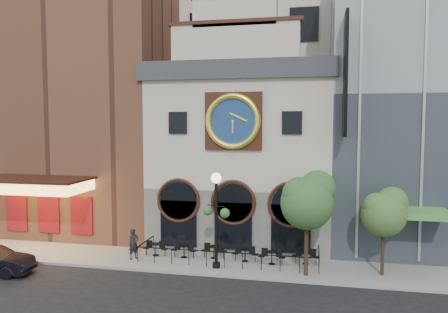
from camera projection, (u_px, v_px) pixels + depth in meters
ground at (220, 278)px, 23.84m from camera, size 120.00×120.00×0.00m
sidewalk at (229, 262)px, 26.27m from camera, size 44.00×5.00×0.15m
clock_building at (243, 148)px, 30.97m from camera, size 12.60×8.78×18.65m
theater_building at (89, 71)px, 35.26m from camera, size 14.00×15.60×25.00m
retail_building at (434, 98)px, 30.16m from camera, size 14.00×14.40×20.00m
office_tower at (264, 2)px, 41.84m from camera, size 20.00×16.00×40.00m
cafe_railing at (229, 253)px, 26.23m from camera, size 10.60×2.60×0.90m
bistro_0 at (156, 248)px, 27.27m from camera, size 1.58×0.68×0.90m
bistro_1 at (184, 250)px, 26.89m from camera, size 1.58×0.68×0.90m
bistro_2 at (214, 251)px, 26.73m from camera, size 1.58×0.68×0.90m
bistro_3 at (245, 254)px, 26.15m from camera, size 1.58×0.68×0.90m
bistro_4 at (272, 256)px, 25.59m from camera, size 1.58×0.68×0.90m
bistro_5 at (306, 256)px, 25.62m from camera, size 1.58×0.68×0.90m
pedestrian at (134, 244)px, 26.57m from camera, size 0.77×0.81×1.87m
lamppost at (216, 209)px, 24.77m from camera, size 1.66×1.01×5.48m
tree_left at (308, 199)px, 23.51m from camera, size 2.97×2.86×5.72m
tree_right at (384, 211)px, 23.58m from camera, size 2.51×2.41×4.83m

